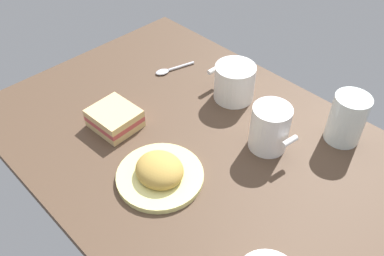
{
  "coord_description": "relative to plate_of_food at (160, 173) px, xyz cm",
  "views": [
    {
      "loc": [
        -45.21,
        44.09,
        63.68
      ],
      "look_at": [
        0.0,
        0.0,
        5.0
      ],
      "focal_mm": 38.29,
      "sensor_mm": 36.0,
      "label": 1
    }
  ],
  "objects": [
    {
      "name": "plate_of_food",
      "position": [
        0.0,
        0.0,
        0.0
      ],
      "size": [
        17.07,
        17.07,
        5.01
      ],
      "color": "#EAE58C",
      "rests_on": "tabletop"
    },
    {
      "name": "spoon",
      "position": [
        25.77,
        -25.45,
        -1.25
      ],
      "size": [
        4.47,
        11.06,
        0.8
      ],
      "color": "silver",
      "rests_on": "tabletop"
    },
    {
      "name": "sandwich_main",
      "position": [
        18.4,
        -2.9,
        0.57
      ],
      "size": [
        10.44,
        9.5,
        4.4
      ],
      "color": "#DBB77A",
      "rests_on": "tabletop"
    },
    {
      "name": "tabletop",
      "position": [
        3.68,
        -12.28,
        -2.63
      ],
      "size": [
        90.0,
        64.0,
        2.0
      ],
      "primitive_type": "cube",
      "color": "#4C3828",
      "rests_on": "ground"
    },
    {
      "name": "glass_of_milk",
      "position": [
        -18.65,
        -35.38,
        3.54
      ],
      "size": [
        7.44,
        7.44,
        11.05
      ],
      "color": "silver",
      "rests_on": "tabletop"
    },
    {
      "name": "coffee_mug_spare",
      "position": [
        -8.97,
        -22.1,
        3.57
      ],
      "size": [
        10.22,
        7.99,
        10.13
      ],
      "color": "white",
      "rests_on": "tabletop"
    },
    {
      "name": "coffee_mug_milky",
      "position": [
        6.96,
        -29.34,
        2.89
      ],
      "size": [
        11.83,
        9.48,
        8.76
      ],
      "color": "white",
      "rests_on": "tabletop"
    }
  ]
}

